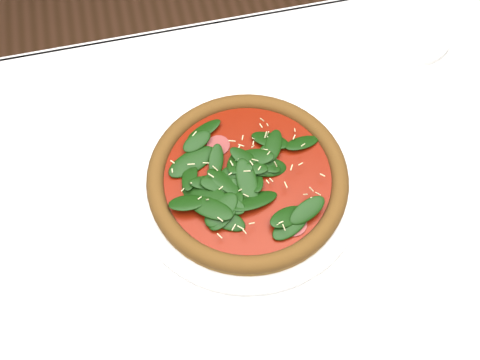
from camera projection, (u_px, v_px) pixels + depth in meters
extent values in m
plane|color=brown|center=(241.00, 353.00, 1.37)|extent=(6.00, 6.00, 0.00)
cube|color=white|center=(241.00, 249.00, 0.73)|extent=(1.20, 0.80, 0.04)
cylinder|color=#4A2D1D|center=(427.00, 127.00, 1.27)|extent=(0.06, 0.06, 0.71)
cube|color=white|center=(191.00, 70.00, 0.99)|extent=(1.20, 0.01, 0.22)
cylinder|color=white|center=(247.00, 183.00, 0.75)|extent=(0.32, 0.32, 0.01)
torus|color=white|center=(247.00, 182.00, 0.74)|extent=(0.32, 0.32, 0.01)
cylinder|color=olive|center=(248.00, 179.00, 0.74)|extent=(0.35, 0.35, 0.01)
torus|color=#9D6524|center=(248.00, 177.00, 0.73)|extent=(0.35, 0.35, 0.02)
cylinder|color=maroon|center=(248.00, 177.00, 0.73)|extent=(0.29, 0.29, 0.00)
cylinder|color=#963C3C|center=(248.00, 176.00, 0.73)|extent=(0.26, 0.26, 0.00)
ellipsoid|color=#103609|center=(248.00, 172.00, 0.72)|extent=(0.28, 0.28, 0.02)
cylinder|color=beige|center=(248.00, 170.00, 0.72)|extent=(0.26, 0.26, 0.00)
cylinder|color=white|center=(408.00, 33.00, 0.88)|extent=(0.14, 0.14, 0.01)
torus|color=white|center=(409.00, 32.00, 0.88)|extent=(0.14, 0.14, 0.01)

